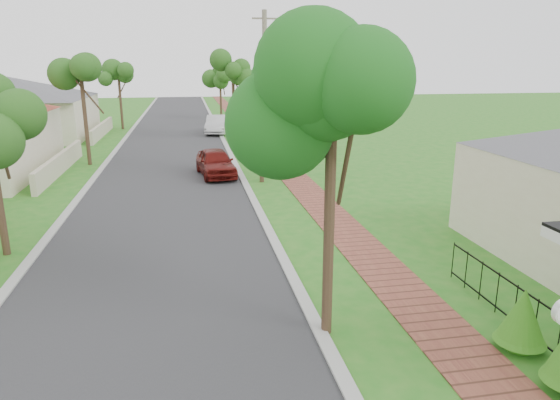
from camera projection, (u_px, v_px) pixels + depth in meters
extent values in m
plane|color=#216D1A|center=(311.00, 390.00, 8.85)|extent=(160.00, 160.00, 0.00)
cube|color=#28282B|center=(170.00, 169.00, 27.28)|extent=(7.00, 120.00, 0.02)
cube|color=#9E9E99|center=(236.00, 166.00, 27.92)|extent=(0.30, 120.00, 0.10)
cube|color=#9E9E99|center=(100.00, 171.00, 26.64)|extent=(0.30, 120.00, 0.10)
cube|color=brown|center=(282.00, 165.00, 28.37)|extent=(1.50, 120.00, 0.03)
cube|color=black|center=(556.00, 354.00, 9.67)|extent=(0.03, 8.00, 0.03)
cylinder|color=black|center=(559.00, 338.00, 9.57)|extent=(0.02, 0.02, 1.00)
cylinder|color=black|center=(536.00, 321.00, 10.20)|extent=(0.02, 0.02, 1.00)
cylinder|color=black|center=(515.00, 306.00, 10.84)|extent=(0.02, 0.02, 1.00)
cylinder|color=black|center=(497.00, 293.00, 11.47)|extent=(0.02, 0.02, 1.00)
cylinder|color=black|center=(481.00, 281.00, 12.10)|extent=(0.02, 0.02, 1.00)
cylinder|color=black|center=(466.00, 270.00, 12.73)|extent=(0.02, 0.02, 1.00)
cylinder|color=black|center=(453.00, 260.00, 13.36)|extent=(0.02, 0.02, 1.00)
cylinder|color=#382619|center=(261.00, 135.00, 23.67)|extent=(0.22, 0.22, 4.55)
sphere|color=#134816|center=(261.00, 83.00, 23.03)|extent=(1.70, 1.70, 1.70)
cylinder|color=#382619|center=(234.00, 107.00, 36.89)|extent=(0.22, 0.22, 4.90)
sphere|color=#134816|center=(233.00, 71.00, 36.20)|extent=(1.70, 1.70, 1.70)
cylinder|color=#382619|center=(221.00, 99.00, 50.26)|extent=(0.22, 0.22, 4.20)
sphere|color=#134816|center=(220.00, 76.00, 49.66)|extent=(1.70, 1.70, 1.70)
cylinder|color=#382619|center=(86.00, 121.00, 27.73)|extent=(0.22, 0.22, 4.90)
sphere|color=#134816|center=(81.00, 73.00, 27.04)|extent=(1.70, 1.70, 1.70)
cylinder|color=#382619|center=(121.00, 103.00, 42.94)|extent=(0.22, 0.22, 4.55)
sphere|color=#134816|center=(118.00, 74.00, 42.30)|extent=(1.70, 1.70, 1.70)
sphere|color=#217016|center=(520.00, 336.00, 10.04)|extent=(0.78, 0.78, 0.78)
cone|color=#217016|center=(523.00, 313.00, 9.90)|extent=(0.89, 0.89, 1.04)
cube|color=#BFB299|center=(60.00, 163.00, 26.16)|extent=(0.25, 10.00, 1.00)
cube|color=beige|center=(13.00, 118.00, 38.04)|extent=(11.00, 10.00, 3.00)
pyramid|color=#4C4C51|center=(9.00, 88.00, 37.43)|extent=(15.56, 15.56, 1.60)
cube|color=#BFB299|center=(102.00, 129.00, 39.43)|extent=(0.25, 10.00, 1.00)
imported|color=#5D110D|center=(216.00, 163.00, 25.35)|extent=(2.13, 4.24, 1.39)
imported|color=silver|center=(217.00, 125.00, 40.56)|extent=(2.15, 4.59, 1.46)
cylinder|color=#382619|center=(329.00, 231.00, 10.14)|extent=(0.22, 0.22, 4.62)
sphere|color=#1D611C|center=(332.00, 109.00, 9.49)|extent=(2.30, 2.30, 2.30)
cylinder|color=gray|center=(265.00, 96.00, 24.79)|extent=(0.24, 0.24, 8.05)
cube|color=gray|center=(264.00, 18.00, 23.82)|extent=(1.20, 0.08, 0.08)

